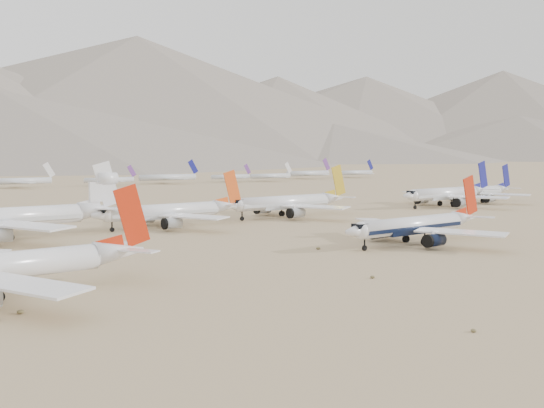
# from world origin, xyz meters

# --- Properties ---
(ground) EXTENTS (7000.00, 7000.00, 0.00)m
(ground) POSITION_xyz_m (0.00, 0.00, 0.00)
(ground) COLOR #8D7152
(ground) RESTS_ON ground
(main_airliner) EXTENTS (45.24, 44.19, 15.97)m
(main_airliner) POSITION_xyz_m (-5.50, 6.84, 4.39)
(main_airliner) COLOR white
(main_airliner) RESTS_ON ground
(row2_navy_widebody) EXTENTS (51.85, 50.70, 18.45)m
(row2_navy_widebody) POSITION_xyz_m (85.94, 65.27, 5.15)
(row2_navy_widebody) COLOR white
(row2_navy_widebody) RESTS_ON ground
(row2_gold_tail) EXTENTS (49.31, 48.22, 17.56)m
(row2_gold_tail) POSITION_xyz_m (8.63, 72.80, 4.91)
(row2_gold_tail) COLOR white
(row2_gold_tail) RESTS_ON ground
(row2_orange_tail) EXTENTS (46.19, 45.18, 16.48)m
(row2_orange_tail) POSITION_xyz_m (-36.84, 71.71, 4.62)
(row2_orange_tail) COLOR white
(row2_orange_tail) RESTS_ON ground
(row2_white_trijet) EXTENTS (55.18, 53.93, 19.55)m
(row2_white_trijet) POSITION_xyz_m (-80.69, 73.51, 5.66)
(row2_white_trijet) COLOR white
(row2_white_trijet) RESTS_ON ground
(row2_blue_far) EXTENTS (47.26, 46.20, 16.79)m
(row2_blue_far) POSITION_xyz_m (113.20, 69.62, 4.68)
(row2_blue_far) COLOR white
(row2_blue_far) RESTS_ON ground
(distant_storage_row) EXTENTS (572.12, 63.78, 15.31)m
(distant_storage_row) POSITION_xyz_m (26.38, 297.13, 4.40)
(distant_storage_row) COLOR silver
(distant_storage_row) RESTS_ON ground
(foothills) EXTENTS (4637.50, 1395.00, 155.00)m
(foothills) POSITION_xyz_m (526.68, 1100.00, 67.15)
(foothills) COLOR slate
(foothills) RESTS_ON ground
(desert_scrub) EXTENTS (206.06, 121.67, 0.63)m
(desert_scrub) POSITION_xyz_m (-30.36, -24.48, 0.29)
(desert_scrub) COLOR brown
(desert_scrub) RESTS_ON ground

